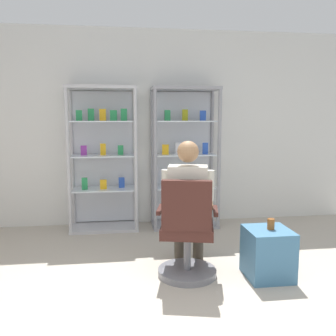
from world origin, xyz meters
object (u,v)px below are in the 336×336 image
at_px(office_chair, 187,237).
at_px(storage_crate, 268,253).
at_px(tea_glass, 271,224).
at_px(display_cabinet_left, 103,157).
at_px(seated_shopkeeper, 188,200).
at_px(display_cabinet_right, 184,157).

xyz_separation_m(office_chair, storage_crate, (0.76, -0.09, -0.16)).
distance_m(storage_crate, tea_glass, 0.28).
bearing_deg(display_cabinet_left, tea_glass, -48.21).
bearing_deg(seated_shopkeeper, display_cabinet_right, 81.35).
xyz_separation_m(office_chair, seated_shopkeeper, (0.04, 0.16, 0.32)).
bearing_deg(display_cabinet_right, seated_shopkeeper, -98.65).
relative_size(office_chair, tea_glass, 9.57).
distance_m(office_chair, storage_crate, 0.78).
distance_m(display_cabinet_left, tea_glass, 2.45).
xyz_separation_m(storage_crate, tea_glass, (0.02, 0.00, 0.28)).
relative_size(storage_crate, tea_glass, 4.65).
relative_size(display_cabinet_left, storage_crate, 4.07).
xyz_separation_m(display_cabinet_left, display_cabinet_right, (1.10, -0.00, -0.01)).
bearing_deg(seated_shopkeeper, storage_crate, -18.94).
bearing_deg(office_chair, storage_crate, -6.63).
height_order(office_chair, storage_crate, office_chair).
bearing_deg(display_cabinet_right, display_cabinet_left, 179.97).
xyz_separation_m(display_cabinet_left, storage_crate, (1.58, -1.80, -0.74)).
bearing_deg(office_chair, seated_shopkeeper, 76.89).
bearing_deg(office_chair, display_cabinet_right, 80.93).
bearing_deg(office_chair, display_cabinet_left, 115.85).
height_order(seated_shopkeeper, storage_crate, seated_shopkeeper).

